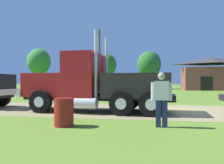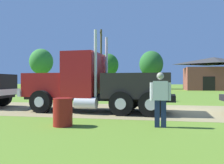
{
  "view_description": "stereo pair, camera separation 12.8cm",
  "coord_description": "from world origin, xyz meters",
  "px_view_note": "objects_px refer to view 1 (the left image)",
  "views": [
    {
      "loc": [
        -1.6,
        -11.8,
        1.47
      ],
      "look_at": [
        -3.53,
        -0.91,
        1.43
      ],
      "focal_mm": 37.45,
      "sensor_mm": 36.0,
      "label": 1
    },
    {
      "loc": [
        -1.48,
        -11.78,
        1.47
      ],
      "look_at": [
        -3.53,
        -0.91,
        1.43
      ],
      "focal_mm": 37.45,
      "sensor_mm": 36.0,
      "label": 2
    }
  ],
  "objects_px": {
    "visitor_far_side": "(156,88)",
    "steel_barrel": "(64,112)",
    "truck_foreground_white": "(96,85)",
    "visitor_walking_mid": "(162,97)",
    "shed_building": "(211,74)",
    "utility_pole_near": "(99,59)"
  },
  "relations": [
    {
      "from": "visitor_far_side",
      "to": "steel_barrel",
      "type": "height_order",
      "value": "visitor_far_side"
    },
    {
      "from": "truck_foreground_white",
      "to": "visitor_walking_mid",
      "type": "relative_size",
      "value": 4.24
    },
    {
      "from": "visitor_walking_mid",
      "to": "utility_pole_near",
      "type": "bearing_deg",
      "value": 107.87
    },
    {
      "from": "visitor_far_side",
      "to": "utility_pole_near",
      "type": "height_order",
      "value": "utility_pole_near"
    },
    {
      "from": "visitor_far_side",
      "to": "shed_building",
      "type": "xyz_separation_m",
      "value": [
        9.29,
        23.34,
        1.65
      ]
    },
    {
      "from": "truck_foreground_white",
      "to": "visitor_far_side",
      "type": "height_order",
      "value": "truck_foreground_white"
    },
    {
      "from": "shed_building",
      "to": "truck_foreground_white",
      "type": "bearing_deg",
      "value": -112.23
    },
    {
      "from": "truck_foreground_white",
      "to": "steel_barrel",
      "type": "distance_m",
      "value": 3.91
    },
    {
      "from": "visitor_walking_mid",
      "to": "shed_building",
      "type": "relative_size",
      "value": 0.18
    },
    {
      "from": "visitor_walking_mid",
      "to": "truck_foreground_white",
      "type": "bearing_deg",
      "value": 131.16
    },
    {
      "from": "visitor_walking_mid",
      "to": "shed_building",
      "type": "height_order",
      "value": "shed_building"
    },
    {
      "from": "truck_foreground_white",
      "to": "shed_building",
      "type": "bearing_deg",
      "value": 67.77
    },
    {
      "from": "visitor_far_side",
      "to": "shed_building",
      "type": "relative_size",
      "value": 0.18
    },
    {
      "from": "truck_foreground_white",
      "to": "visitor_walking_mid",
      "type": "xyz_separation_m",
      "value": [
        2.98,
        -3.41,
        -0.33
      ]
    },
    {
      "from": "truck_foreground_white",
      "to": "visitor_far_side",
      "type": "xyz_separation_m",
      "value": [
        2.93,
        6.55,
        -0.32
      ]
    },
    {
      "from": "truck_foreground_white",
      "to": "visitor_walking_mid",
      "type": "distance_m",
      "value": 4.55
    },
    {
      "from": "steel_barrel",
      "to": "shed_building",
      "type": "height_order",
      "value": "shed_building"
    },
    {
      "from": "steel_barrel",
      "to": "shed_building",
      "type": "xyz_separation_m",
      "value": [
        12.37,
        33.72,
        2.16
      ]
    },
    {
      "from": "visitor_walking_mid",
      "to": "visitor_far_side",
      "type": "relative_size",
      "value": 0.99
    },
    {
      "from": "steel_barrel",
      "to": "utility_pole_near",
      "type": "height_order",
      "value": "utility_pole_near"
    },
    {
      "from": "visitor_walking_mid",
      "to": "visitor_far_side",
      "type": "xyz_separation_m",
      "value": [
        -0.06,
        9.97,
        0.01
      ]
    },
    {
      "from": "visitor_walking_mid",
      "to": "utility_pole_near",
      "type": "xyz_separation_m",
      "value": [
        -7.37,
        22.85,
        3.5
      ]
    }
  ]
}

